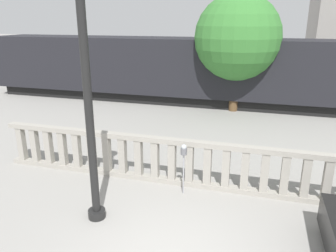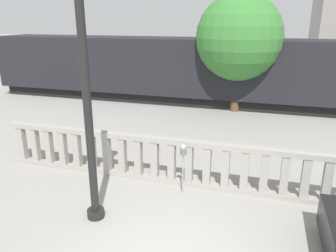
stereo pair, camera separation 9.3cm
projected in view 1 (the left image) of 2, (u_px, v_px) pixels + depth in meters
The scene contains 5 objects.
balustrade at pixel (198, 164), 8.92m from camera, with size 12.06×0.24×1.34m.
lamppost at pixel (87, 94), 6.79m from camera, with size 0.41×0.41×5.44m.
parking_meter at pixel (184, 154), 8.44m from camera, with size 0.17×0.17×1.40m.
train_near at pixel (230, 71), 17.15m from camera, with size 27.02×2.67×4.08m.
tree_left at pixel (237, 38), 15.55m from camera, with size 4.10×4.10×5.66m.
Camera 1 is at (1.45, -4.88, 4.46)m, focal length 35.00 mm.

